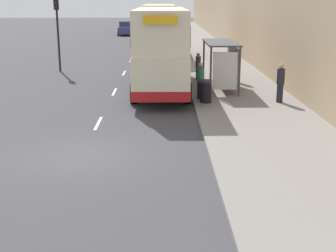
{
  "coord_description": "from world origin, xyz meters",
  "views": [
    {
      "loc": [
        2.56,
        -13.98,
        4.79
      ],
      "look_at": [
        2.91,
        16.02,
        -3.41
      ],
      "focal_mm": 50.0,
      "sensor_mm": 36.0,
      "label": 1
    }
  ],
  "objects_px": {
    "pedestrian_2": "(200,80)",
    "litter_bin": "(206,91)",
    "double_decker_bus_ahead": "(159,30)",
    "pedestrian_at_shelter": "(198,66)",
    "bus_shelter": "(225,57)",
    "pedestrian_3": "(236,66)",
    "traffic_light_far_kerb": "(57,20)",
    "car_0": "(125,28)",
    "pedestrian_1": "(280,83)",
    "car_2": "(157,28)",
    "double_decker_bus_near": "(161,48)",
    "car_3": "(163,22)",
    "car_1": "(161,24)"
  },
  "relations": [
    {
      "from": "car_0",
      "to": "car_2",
      "type": "bearing_deg",
      "value": -154.46
    },
    {
      "from": "double_decker_bus_ahead",
      "to": "car_0",
      "type": "bearing_deg",
      "value": 100.86
    },
    {
      "from": "car_2",
      "to": "pedestrian_2",
      "type": "xyz_separation_m",
      "value": [
        2.52,
        -44.38,
        0.18
      ]
    },
    {
      "from": "pedestrian_2",
      "to": "traffic_light_far_kerb",
      "type": "xyz_separation_m",
      "value": [
        -8.75,
        9.74,
        2.37
      ]
    },
    {
      "from": "bus_shelter",
      "to": "pedestrian_3",
      "type": "height_order",
      "value": "bus_shelter"
    },
    {
      "from": "traffic_light_far_kerb",
      "to": "car_0",
      "type": "bearing_deg",
      "value": 86.54
    },
    {
      "from": "car_0",
      "to": "car_3",
      "type": "relative_size",
      "value": 0.99
    },
    {
      "from": "car_0",
      "to": "litter_bin",
      "type": "height_order",
      "value": "car_0"
    },
    {
      "from": "double_decker_bus_ahead",
      "to": "pedestrian_at_shelter",
      "type": "xyz_separation_m",
      "value": [
        2.36,
        -12.24,
        -1.33
      ]
    },
    {
      "from": "pedestrian_2",
      "to": "pedestrian_3",
      "type": "xyz_separation_m",
      "value": [
        2.41,
        4.66,
        0.05
      ]
    },
    {
      "from": "bus_shelter",
      "to": "pedestrian_at_shelter",
      "type": "bearing_deg",
      "value": 108.87
    },
    {
      "from": "car_1",
      "to": "car_2",
      "type": "relative_size",
      "value": 0.92
    },
    {
      "from": "car_3",
      "to": "double_decker_bus_ahead",
      "type": "bearing_deg",
      "value": -90.55
    },
    {
      "from": "pedestrian_2",
      "to": "litter_bin",
      "type": "xyz_separation_m",
      "value": [
        0.2,
        -0.81,
        -0.36
      ]
    },
    {
      "from": "pedestrian_at_shelter",
      "to": "pedestrian_1",
      "type": "xyz_separation_m",
      "value": [
        3.32,
        -6.3,
        0.1
      ]
    },
    {
      "from": "car_1",
      "to": "pedestrian_3",
      "type": "height_order",
      "value": "pedestrian_3"
    },
    {
      "from": "double_decker_bus_ahead",
      "to": "pedestrian_1",
      "type": "relative_size",
      "value": 6.18
    },
    {
      "from": "double_decker_bus_near",
      "to": "double_decker_bus_ahead",
      "type": "bearing_deg",
      "value": 90.71
    },
    {
      "from": "litter_bin",
      "to": "car_2",
      "type": "bearing_deg",
      "value": 93.44
    },
    {
      "from": "car_0",
      "to": "traffic_light_far_kerb",
      "type": "distance_m",
      "value": 32.76
    },
    {
      "from": "pedestrian_3",
      "to": "pedestrian_at_shelter",
      "type": "bearing_deg",
      "value": 158.33
    },
    {
      "from": "litter_bin",
      "to": "pedestrian_at_shelter",
      "type": "bearing_deg",
      "value": 89.05
    },
    {
      "from": "car_0",
      "to": "car_1",
      "type": "xyz_separation_m",
      "value": [
        4.69,
        10.62,
        -0.01
      ]
    },
    {
      "from": "pedestrian_1",
      "to": "pedestrian_2",
      "type": "xyz_separation_m",
      "value": [
        -3.62,
        0.8,
        -0.03
      ]
    },
    {
      "from": "double_decker_bus_ahead",
      "to": "double_decker_bus_near",
      "type": "bearing_deg",
      "value": -89.29
    },
    {
      "from": "car_1",
      "to": "car_3",
      "type": "relative_size",
      "value": 0.93
    },
    {
      "from": "pedestrian_3",
      "to": "traffic_light_far_kerb",
      "type": "bearing_deg",
      "value": 155.54
    },
    {
      "from": "double_decker_bus_near",
      "to": "pedestrian_3",
      "type": "height_order",
      "value": "double_decker_bus_near"
    },
    {
      "from": "pedestrian_at_shelter",
      "to": "traffic_light_far_kerb",
      "type": "distance_m",
      "value": 10.29
    },
    {
      "from": "car_0",
      "to": "pedestrian_1",
      "type": "distance_m",
      "value": 44.38
    },
    {
      "from": "car_2",
      "to": "pedestrian_2",
      "type": "height_order",
      "value": "pedestrian_2"
    },
    {
      "from": "car_2",
      "to": "litter_bin",
      "type": "height_order",
      "value": "car_2"
    },
    {
      "from": "car_0",
      "to": "pedestrian_at_shelter",
      "type": "height_order",
      "value": "car_0"
    },
    {
      "from": "bus_shelter",
      "to": "car_3",
      "type": "xyz_separation_m",
      "value": [
        -3.07,
        58.0,
        -1.02
      ]
    },
    {
      "from": "bus_shelter",
      "to": "car_3",
      "type": "relative_size",
      "value": 1.0
    },
    {
      "from": "pedestrian_2",
      "to": "pedestrian_1",
      "type": "bearing_deg",
      "value": -12.5
    },
    {
      "from": "pedestrian_at_shelter",
      "to": "pedestrian_2",
      "type": "bearing_deg",
      "value": -93.14
    },
    {
      "from": "traffic_light_far_kerb",
      "to": "pedestrian_2",
      "type": "bearing_deg",
      "value": -48.05
    },
    {
      "from": "car_0",
      "to": "pedestrian_2",
      "type": "xyz_separation_m",
      "value": [
        6.78,
        -42.34,
        0.13
      ]
    },
    {
      "from": "pedestrian_2",
      "to": "litter_bin",
      "type": "height_order",
      "value": "pedestrian_2"
    },
    {
      "from": "bus_shelter",
      "to": "traffic_light_far_kerb",
      "type": "bearing_deg",
      "value": 143.56
    },
    {
      "from": "car_1",
      "to": "litter_bin",
      "type": "xyz_separation_m",
      "value": [
        2.29,
        -53.77,
        -0.22
      ]
    },
    {
      "from": "double_decker_bus_ahead",
      "to": "pedestrian_3",
      "type": "xyz_separation_m",
      "value": [
        4.47,
        -13.08,
        -1.21
      ]
    },
    {
      "from": "double_decker_bus_ahead",
      "to": "car_2",
      "type": "relative_size",
      "value": 2.62
    },
    {
      "from": "pedestrian_1",
      "to": "litter_bin",
      "type": "distance_m",
      "value": 3.45
    },
    {
      "from": "car_2",
      "to": "car_3",
      "type": "bearing_deg",
      "value": 86.88
    },
    {
      "from": "car_0",
      "to": "pedestrian_2",
      "type": "height_order",
      "value": "pedestrian_2"
    },
    {
      "from": "car_0",
      "to": "litter_bin",
      "type": "bearing_deg",
      "value": 99.19
    },
    {
      "from": "car_1",
      "to": "litter_bin",
      "type": "relative_size",
      "value": 3.71
    },
    {
      "from": "car_0",
      "to": "pedestrian_2",
      "type": "relative_size",
      "value": 2.39
    }
  ]
}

